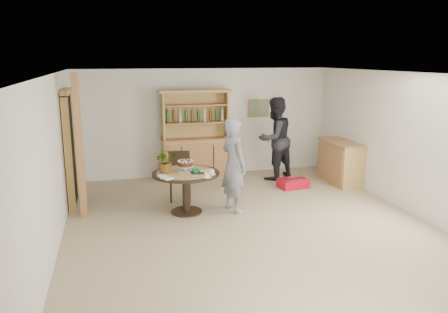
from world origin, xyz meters
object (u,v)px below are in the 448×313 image
Objects in this scene: hutch at (195,148)px; sideboard at (340,162)px; dining_table at (186,180)px; red_suitcase at (293,183)px; dining_chair at (180,172)px; adult_person at (275,139)px; teen_boy at (233,165)px.

hutch is 3.29m from sideboard.
sideboard is 3.81m from dining_table.
hutch reaches higher than red_suitcase.
sideboard is 1.05× the size of dining_table.
sideboard is (3.04, -1.24, -0.22)m from hutch.
dining_chair is 2.54m from adult_person.
teen_boy is (-2.80, -1.16, 0.38)m from sideboard.
red_suitcase is (-1.17, -0.12, -0.37)m from sideboard.
dining_table is at bearing 64.73° from teen_boy.
hutch reaches higher than adult_person.
adult_person reaches higher than teen_boy.
sideboard is 1.23m from red_suitcase.
dining_table is (-3.65, -1.06, 0.13)m from sideboard.
sideboard is 3.06m from teen_boy.
adult_person is at bearing 28.32° from dining_chair.
hutch is 3.16× the size of red_suitcase.
teen_boy is at bearing -40.77° from dining_chair.
hutch is at bearing 75.09° from dining_table.
teen_boy is (0.85, -0.10, 0.25)m from dining_table.
dining_table is 1.27× the size of dining_chair.
teen_boy reaches higher than dining_table.
dining_table is 0.83m from dining_chair.
red_suitcase is at bearing -36.00° from hutch.
sideboard is at bearing 16.21° from dining_table.
dining_table is at bearing 11.90° from adult_person.
hutch is 1.70× the size of dining_table.
sideboard is at bearing -22.21° from hutch.
red_suitcase is (2.47, 0.12, -0.43)m from dining_chair.
adult_person is at bearing -57.73° from teen_boy.
adult_person is (1.73, -0.57, 0.25)m from hutch.
sideboard is at bearing 10.76° from dining_chair.
sideboard reaches higher than dining_table.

